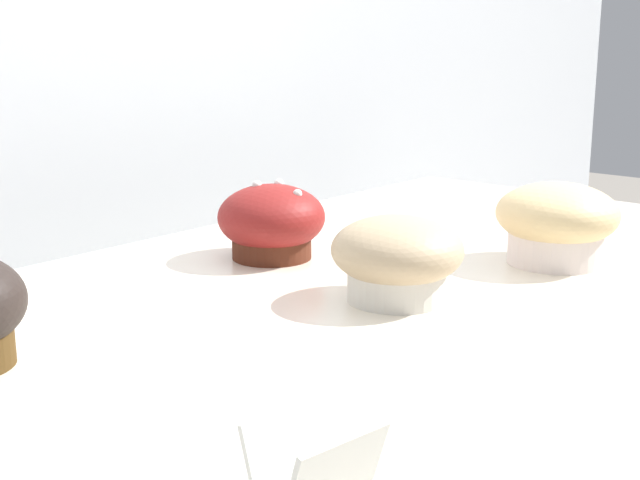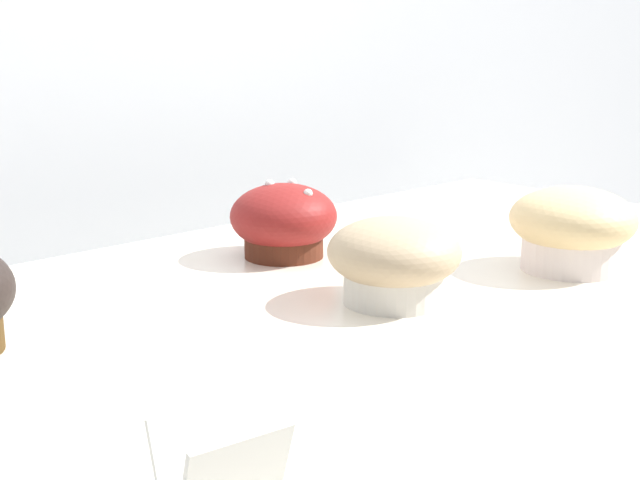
% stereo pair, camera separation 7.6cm
% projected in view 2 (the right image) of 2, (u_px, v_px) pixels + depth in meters
% --- Properties ---
extents(wall_back, '(3.20, 0.10, 1.80)m').
position_uv_depth(wall_back, '(74.00, 199.00, 1.19)').
color(wall_back, silver).
rests_on(wall_back, ground).
extents(muffin_back_left, '(0.11, 0.11, 0.08)m').
position_uv_depth(muffin_back_left, '(284.00, 221.00, 0.87)').
color(muffin_back_left, '#4E2214').
rests_on(muffin_back_left, display_counter).
extents(muffin_back_right, '(0.11, 0.11, 0.07)m').
position_uv_depth(muffin_back_right, '(394.00, 259.00, 0.73)').
color(muffin_back_right, silver).
rests_on(muffin_back_right, display_counter).
extents(muffin_front_left, '(0.12, 0.12, 0.08)m').
position_uv_depth(muffin_front_left, '(572.00, 227.00, 0.83)').
color(muffin_front_left, white).
rests_on(muffin_front_left, display_counter).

